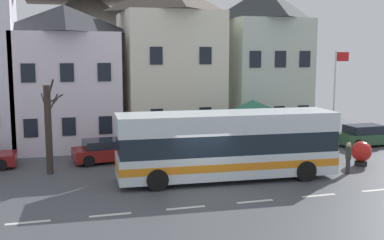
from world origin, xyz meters
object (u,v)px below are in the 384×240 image
Objects in this scene: bus_shelter at (252,109)px; parked_car_00 at (270,142)px; public_bench at (214,146)px; bare_tree_02 at (49,128)px; parked_car_03 at (366,136)px; harbour_buoy at (361,152)px; pedestrian_00 at (314,146)px; pedestrian_01 at (348,157)px; hilltop_castle at (89,46)px; pedestrian_02 at (275,148)px; townhouse_03 at (264,63)px; parked_car_02 at (108,151)px; townhouse_02 at (170,62)px; flagpole at (336,93)px; transit_bus at (227,146)px; townhouse_01 at (66,77)px.

bus_shelter is 2.90m from parked_car_00.
bare_tree_02 is (-9.72, -2.49, 1.89)m from public_bench.
parked_car_03 is 2.96× the size of harbour_buoy.
pedestrian_00 is 0.32× the size of bare_tree_02.
harbour_buoy is at bearing 36.93° from pedestrian_01.
bus_shelter is 9.07m from parked_car_03.
hilltop_castle is 28.29m from pedestrian_02.
parked_car_00 is 2.61× the size of pedestrian_00.
bus_shelter is 2.64× the size of harbour_buoy.
bare_tree_02 is at bearing 15.45° from parked_car_00.
public_bench is at bearing 141.18° from pedestrian_00.
townhouse_03 is 7.32m from bus_shelter.
parked_car_02 is (-11.78, -4.79, -4.77)m from townhouse_03.
pedestrian_02 is at bearing -64.61° from townhouse_02.
pedestrian_01 is (11.52, -6.18, 0.21)m from parked_car_02.
parked_car_02 is 3.08× the size of harbour_buoy.
pedestrian_01 is 1.04× the size of pedestrian_02.
townhouse_03 reaches higher than harbour_buoy.
pedestrian_02 is 6.05m from flagpole.
townhouse_03 is at bearing -59.39° from hilltop_castle.
harbour_buoy reaches higher than parked_car_00.
parked_car_03 is (8.73, 1.15, -2.20)m from bus_shelter.
pedestrian_02 is 0.25× the size of flagpole.
townhouse_02 reaches higher than harbour_buoy.
pedestrian_01 is (0.29, -2.92, -0.05)m from pedestrian_00.
pedestrian_00 is at bearing -22.84° from parked_car_02.
townhouse_02 is at bearing 42.44° from bare_tree_02.
flagpole is (2.41, 5.10, 2.83)m from pedestrian_01.
harbour_buoy is (-3.84, -4.91, 0.07)m from parked_car_03.
pedestrian_01 reaches higher than parked_car_02.
transit_bus is at bearing -159.92° from pedestrian_00.
public_bench is 10.21m from bare_tree_02.
pedestrian_00 is at bearing -54.02° from townhouse_02.
parked_car_00 is at bearing 179.57° from parked_car_03.
parked_car_03 is at bearing 51.96° from harbour_buoy.
public_bench is (-4.98, 6.70, -0.37)m from pedestrian_01.
parked_car_00 is 2.59× the size of pedestrian_02.
pedestrian_01 is at bearing -143.07° from harbour_buoy.
hilltop_castle reaches higher than bare_tree_02.
transit_bus is at bearing -53.42° from parked_car_02.
parked_car_03 is (19.12, -5.34, -3.93)m from townhouse_01.
pedestrian_01 is at bearing -134.32° from parked_car_03.
pedestrian_00 is (6.31, -8.70, -4.62)m from townhouse_02.
townhouse_02 is at bearing 117.33° from bus_shelter.
pedestrian_02 is at bearing -162.23° from parked_car_03.
townhouse_02 is 11.42m from bare_tree_02.
parked_car_00 is 0.83× the size of bare_tree_02.
pedestrian_01 is (10.75, -29.60, -6.00)m from hilltop_castle.
bus_shelter is 11.55m from bare_tree_02.
parked_car_03 reaches higher than parked_car_02.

